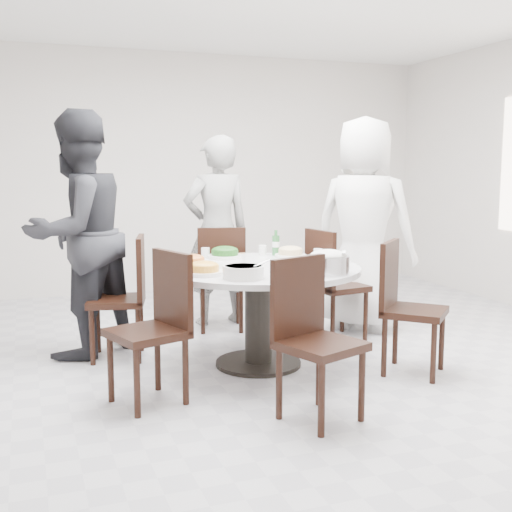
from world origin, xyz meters
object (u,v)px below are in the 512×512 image
object	(u,v)px
dining_table	(258,316)
chair_se	(415,309)
diner_middle	(217,231)
diner_left	(78,235)
chair_nw	(116,298)
soup_bowl	(243,272)
chair_sw	(147,330)
chair_ne	(338,284)
rice_bowl	(328,265)
diner_right	(364,225)
chair_n	(221,278)
beverage_bottle	(276,243)
chair_s	(321,341)

from	to	relation	value
dining_table	chair_se	xyz separation A→B (m)	(0.98, -0.56, 0.10)
diner_middle	diner_left	distance (m)	1.45
chair_nw	soup_bowl	distance (m)	1.25
chair_nw	chair_sw	bearing A→B (deg)	15.71
chair_ne	dining_table	bearing A→B (deg)	109.63
chair_se	rice_bowl	world-z (taller)	chair_se
chair_nw	diner_middle	xyz separation A→B (m)	(1.05, 0.82, 0.41)
chair_ne	diner_left	distance (m)	2.19
diner_right	rice_bowl	bearing A→B (deg)	98.81
chair_n	chair_se	size ratio (longest dim) A/B	1.00
chair_sw	dining_table	bearing A→B (deg)	99.16
dining_table	rice_bowl	distance (m)	0.72
chair_ne	chair_n	distance (m)	1.08
chair_se	beverage_bottle	xyz separation A→B (m)	(-0.64, 1.06, 0.38)
chair_s	diner_middle	world-z (taller)	diner_middle
chair_nw	chair_se	xyz separation A→B (m)	(1.95, -1.10, 0.00)
diner_left	chair_s	bearing A→B (deg)	86.02
diner_right	diner_middle	xyz separation A→B (m)	(-1.19, 0.66, -0.08)
diner_middle	beverage_bottle	size ratio (longest dim) A/B	8.42
dining_table	chair_ne	xyz separation A→B (m)	(0.90, 0.48, 0.10)
chair_ne	rice_bowl	world-z (taller)	chair_ne
chair_se	diner_right	world-z (taller)	diner_right
chair_ne	rice_bowl	xyz separation A→B (m)	(-0.57, -0.94, 0.34)
chair_nw	beverage_bottle	xyz separation A→B (m)	(1.30, -0.04, 0.38)
chair_nw	chair_sw	size ratio (longest dim) A/B	1.00
chair_se	soup_bowl	world-z (taller)	chair_se
chair_nw	soup_bowl	size ratio (longest dim) A/B	3.45
chair_nw	rice_bowl	bearing A→B (deg)	65.36
chair_se	chair_s	bearing A→B (deg)	163.92
dining_table	soup_bowl	world-z (taller)	soup_bowl
chair_sw	diner_middle	xyz separation A→B (m)	(1.00, 1.86, 0.41)
chair_n	beverage_bottle	distance (m)	0.79
chair_ne	chair_s	distance (m)	1.84
chair_ne	chair_se	size ratio (longest dim) A/B	1.00
chair_n	diner_left	world-z (taller)	diner_left
diner_middle	soup_bowl	world-z (taller)	diner_middle
dining_table	chair_se	distance (m)	1.13
chair_se	diner_right	xyz separation A→B (m)	(0.29, 1.26, 0.48)
chair_s	chair_nw	bearing A→B (deg)	98.57
dining_table	chair_nw	xyz separation A→B (m)	(-0.96, 0.54, 0.10)
chair_sw	diner_right	xyz separation A→B (m)	(2.19, 1.20, 0.48)
soup_bowl	beverage_bottle	size ratio (longest dim) A/B	1.32
chair_s	beverage_bottle	world-z (taller)	beverage_bottle
chair_ne	chair_sw	bearing A→B (deg)	109.99
chair_n	soup_bowl	distance (m)	1.64
chair_nw	diner_middle	size ratio (longest dim) A/B	0.54
dining_table	rice_bowl	size ratio (longest dim) A/B	5.18
chair_ne	beverage_bottle	size ratio (longest dim) A/B	4.54
chair_n	chair_se	xyz separation A→B (m)	(0.93, -1.69, 0.00)
dining_table	diner_middle	xyz separation A→B (m)	(0.09, 1.37, 0.51)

